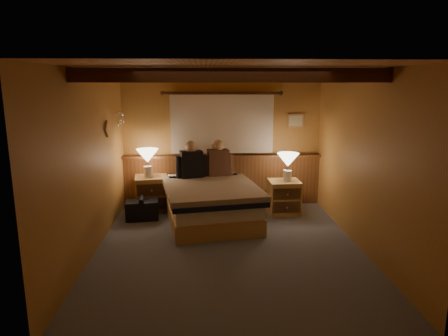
{
  "coord_description": "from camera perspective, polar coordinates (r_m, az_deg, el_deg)",
  "views": [
    {
      "loc": [
        -0.31,
        -5.16,
        2.22
      ],
      "look_at": [
        -0.04,
        0.4,
        1.04
      ],
      "focal_mm": 32.0,
      "sensor_mm": 36.0,
      "label": 1
    }
  ],
  "objects": [
    {
      "name": "floor",
      "position": [
        5.63,
        0.65,
        -11.24
      ],
      "size": [
        4.2,
        4.2,
        0.0
      ],
      "primitive_type": "plane",
      "color": "slate",
      "rests_on": "ground"
    },
    {
      "name": "ceiling",
      "position": [
        5.17,
        0.71,
        13.99
      ],
      "size": [
        4.2,
        4.2,
        0.0
      ],
      "primitive_type": "plane",
      "rotation": [
        3.14,
        0.0,
        0.0
      ],
      "color": "tan",
      "rests_on": "wall_back"
    },
    {
      "name": "wall_back",
      "position": [
        7.34,
        -0.31,
        4.02
      ],
      "size": [
        3.6,
        0.0,
        3.6
      ],
      "primitive_type": "plane",
      "rotation": [
        1.57,
        0.0,
        0.0
      ],
      "color": "#B38340",
      "rests_on": "floor"
    },
    {
      "name": "wall_left",
      "position": [
        5.47,
        -18.51,
        0.62
      ],
      "size": [
        0.0,
        4.2,
        4.2
      ],
      "primitive_type": "plane",
      "rotation": [
        1.57,
        0.0,
        1.57
      ],
      "color": "#B38340",
      "rests_on": "floor"
    },
    {
      "name": "wall_right",
      "position": [
        5.67,
        19.16,
        0.96
      ],
      "size": [
        0.0,
        4.2,
        4.2
      ],
      "primitive_type": "plane",
      "rotation": [
        1.57,
        0.0,
        -1.57
      ],
      "color": "#B38340",
      "rests_on": "floor"
    },
    {
      "name": "wall_front",
      "position": [
        3.24,
        2.91,
        -6.4
      ],
      "size": [
        3.6,
        0.0,
        3.6
      ],
      "primitive_type": "plane",
      "rotation": [
        -1.57,
        0.0,
        0.0
      ],
      "color": "#B38340",
      "rests_on": "floor"
    },
    {
      "name": "wainscot",
      "position": [
        7.41,
        -0.28,
        -1.53
      ],
      "size": [
        3.6,
        0.23,
        0.94
      ],
      "color": "brown",
      "rests_on": "wall_back"
    },
    {
      "name": "curtain_window",
      "position": [
        7.23,
        -0.28,
        6.47
      ],
      "size": [
        2.18,
        0.09,
        1.11
      ],
      "color": "#4D2313",
      "rests_on": "wall_back"
    },
    {
      "name": "ceiling_beams",
      "position": [
        5.32,
        0.61,
        12.97
      ],
      "size": [
        3.6,
        1.65,
        0.16
      ],
      "color": "#4D2313",
      "rests_on": "ceiling"
    },
    {
      "name": "coat_rail",
      "position": [
        6.9,
        -14.64,
        7.04
      ],
      "size": [
        0.05,
        0.55,
        0.24
      ],
      "color": "white",
      "rests_on": "wall_left"
    },
    {
      "name": "framed_print",
      "position": [
        7.46,
        10.19,
        6.67
      ],
      "size": [
        0.3,
        0.04,
        0.25
      ],
      "color": "tan",
      "rests_on": "wall_back"
    },
    {
      "name": "bed",
      "position": [
        6.51,
        -1.94,
        -4.91
      ],
      "size": [
        1.7,
        2.04,
        0.63
      ],
      "rotation": [
        0.0,
        0.0,
        0.17
      ],
      "color": "tan",
      "rests_on": "floor"
    },
    {
      "name": "nightstand_left",
      "position": [
        7.21,
        -10.28,
        -3.58
      ],
      "size": [
        0.63,
        0.58,
        0.61
      ],
      "rotation": [
        0.0,
        0.0,
        0.15
      ],
      "color": "tan",
      "rests_on": "floor"
    },
    {
      "name": "nightstand_right",
      "position": [
        7.02,
        8.55,
        -4.11
      ],
      "size": [
        0.54,
        0.49,
        0.58
      ],
      "rotation": [
        0.0,
        0.0,
        0.03
      ],
      "color": "tan",
      "rests_on": "floor"
    },
    {
      "name": "lamp_left",
      "position": [
        7.03,
        -10.88,
        1.49
      ],
      "size": [
        0.38,
        0.38,
        0.49
      ],
      "color": "silver",
      "rests_on": "nightstand_left"
    },
    {
      "name": "lamp_right",
      "position": [
        6.86,
        9.11,
        0.91
      ],
      "size": [
        0.37,
        0.37,
        0.49
      ],
      "color": "silver",
      "rests_on": "nightstand_right"
    },
    {
      "name": "person_left",
      "position": [
        6.89,
        -4.69,
        0.82
      ],
      "size": [
        0.53,
        0.3,
        0.66
      ],
      "rotation": [
        0.0,
        0.0,
        0.25
      ],
      "color": "black",
      "rests_on": "bed"
    },
    {
      "name": "person_right",
      "position": [
        7.03,
        -0.86,
        1.06
      ],
      "size": [
        0.53,
        0.28,
        0.66
      ],
      "rotation": [
        0.0,
        0.0,
        0.2
      ],
      "color": "#4E2E1F",
      "rests_on": "bed"
    },
    {
      "name": "duffel_bag",
      "position": [
        6.8,
        -11.63,
        -5.84
      ],
      "size": [
        0.56,
        0.38,
        0.38
      ],
      "rotation": [
        0.0,
        0.0,
        0.12
      ],
      "color": "black",
      "rests_on": "floor"
    }
  ]
}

